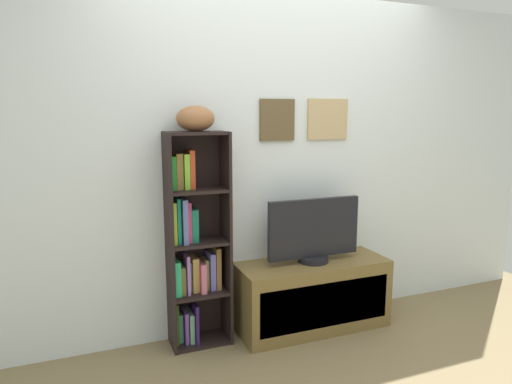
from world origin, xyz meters
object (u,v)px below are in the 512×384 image
(tv_stand, at_px, (313,295))
(football, at_px, (196,119))
(bookshelf, at_px, (193,246))
(television, at_px, (314,231))

(tv_stand, bearing_deg, football, 173.99)
(bookshelf, distance_m, tv_stand, 0.97)
(bookshelf, xyz_separation_m, television, (0.86, -0.11, 0.05))
(tv_stand, bearing_deg, television, 90.00)
(bookshelf, bearing_deg, television, -7.54)
(tv_stand, xyz_separation_m, television, (-0.00, 0.00, 0.48))
(bookshelf, xyz_separation_m, football, (0.03, -0.03, 0.85))
(television, bearing_deg, tv_stand, -90.00)
(bookshelf, distance_m, football, 0.85)
(football, bearing_deg, bookshelf, 137.82)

